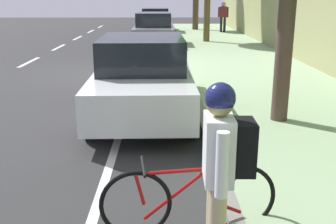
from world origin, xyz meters
The scene contains 11 objects.
ground centered at (0.00, 0.00, 0.00)m, with size 63.74×63.74×0.00m, color #2F2F2F.
sidewalk centered at (4.15, 0.00, 0.07)m, with size 3.78×39.84×0.14m, color #94AE85.
curb_edge centered at (2.18, 0.00, 0.07)m, with size 0.16×39.84×0.14m, color gray.
lane_stripe_centre centered at (-3.29, 0.08, 0.00)m, with size 0.14×40.00×0.01m.
lane_stripe_bike_edge centered at (0.71, 0.00, 0.00)m, with size 0.12×39.84×0.01m, color white.
parked_sedan_white_second centered at (1.06, -4.34, 0.75)m, with size 1.90×4.43×1.52m.
parked_sedan_grey_mid centered at (1.02, 6.78, 0.75)m, with size 1.85×4.41×1.52m.
parked_sedan_dark_blue_far centered at (0.99, 13.23, 0.75)m, with size 1.87×4.42×1.52m.
bicycle_at_curb centered at (1.71, -8.52, 0.37)m, with size 1.73×0.46×0.76m.
cyclist_with_backpack centered at (1.94, -8.97, 0.98)m, with size 0.42×0.62×1.62m.
pedestrian_on_phone centered at (5.01, 12.53, 1.14)m, with size 0.62×0.25×1.75m.
Camera 1 is at (1.46, -12.05, 2.28)m, focal length 43.22 mm.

